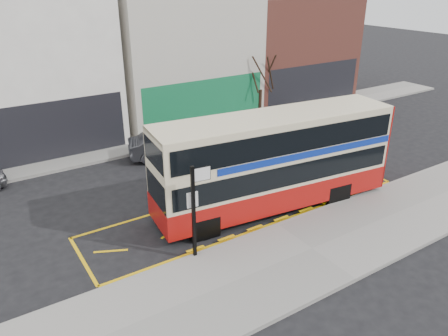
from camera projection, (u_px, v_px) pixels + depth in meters
ground at (271, 223)px, 17.25m from camera, size 120.00×120.00×0.00m
pavement at (312, 250)px, 15.46m from camera, size 40.00×4.00×0.15m
kerb at (278, 226)px, 16.93m from camera, size 40.00×0.15×0.15m
far_pavement at (155, 140)px, 25.66m from camera, size 50.00×3.00×0.15m
road_markings at (248, 206)px, 18.48m from camera, size 14.00×3.40×0.01m
terrace_left at (26, 47)px, 23.86m from camera, size 8.00×8.01×11.80m
terrace_green_shop at (174, 39)px, 28.40m from camera, size 9.00×8.01×11.30m
terrace_right at (281, 37)px, 33.04m from camera, size 9.00×8.01×10.30m
double_decker_bus at (275, 160)px, 17.68m from camera, size 10.27×3.44×4.02m
bus_stop_post at (195, 204)px, 14.29m from camera, size 0.82×0.20×3.35m
car_grey at (171, 144)px, 23.12m from camera, size 4.74×2.83×1.47m
car_white at (308, 115)px, 28.14m from camera, size 4.72×2.51×1.30m
street_tree_right at (261, 63)px, 27.94m from camera, size 2.55×2.55×5.52m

